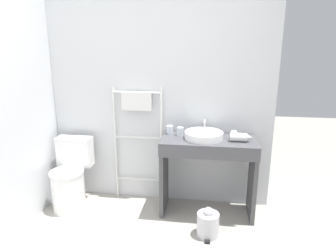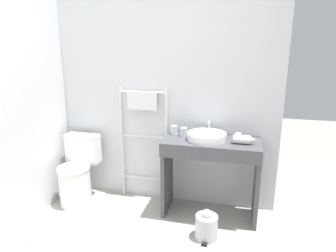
% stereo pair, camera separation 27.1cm
% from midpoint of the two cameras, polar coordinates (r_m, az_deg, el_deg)
% --- Properties ---
extents(wall_back, '(2.54, 0.12, 2.40)m').
position_cam_midpoint_polar(wall_back, '(3.30, 1.06, 5.81)').
color(wall_back, silver).
rests_on(wall_back, ground_plane).
extents(wall_side, '(0.12, 2.25, 2.40)m').
position_cam_midpoint_polar(wall_side, '(3.10, -25.16, 3.74)').
color(wall_side, silver).
rests_on(wall_side, ground_plane).
extents(toilet, '(0.39, 0.49, 0.76)m').
position_cam_midpoint_polar(toilet, '(3.52, -14.80, -9.07)').
color(toilet, white).
rests_on(toilet, ground_plane).
extents(towel_radiator, '(0.55, 0.06, 1.30)m').
position_cam_midpoint_polar(towel_radiator, '(3.30, -2.48, 0.97)').
color(towel_radiator, white).
rests_on(towel_radiator, ground_plane).
extents(vanity_counter, '(0.96, 0.47, 0.82)m').
position_cam_midpoint_polar(vanity_counter, '(3.10, 10.65, -7.38)').
color(vanity_counter, '#4C4C51').
rests_on(vanity_counter, ground_plane).
extents(sink_basin, '(0.39, 0.39, 0.07)m').
position_cam_midpoint_polar(sink_basin, '(3.01, 9.95, -1.96)').
color(sink_basin, white).
rests_on(sink_basin, vanity_counter).
extents(faucet, '(0.02, 0.10, 0.15)m').
position_cam_midpoint_polar(faucet, '(3.17, 10.27, 0.04)').
color(faucet, silver).
rests_on(faucet, vanity_counter).
extents(cup_near_wall, '(0.07, 0.07, 0.09)m').
position_cam_midpoint_polar(cup_near_wall, '(3.17, 3.62, -0.75)').
color(cup_near_wall, silver).
rests_on(cup_near_wall, vanity_counter).
extents(cup_near_edge, '(0.07, 0.07, 0.09)m').
position_cam_midpoint_polar(cup_near_edge, '(3.11, 5.53, -1.14)').
color(cup_near_edge, silver).
rests_on(cup_near_edge, vanity_counter).
extents(hair_dryer, '(0.22, 0.18, 0.08)m').
position_cam_midpoint_polar(hair_dryer, '(2.98, 16.64, -2.44)').
color(hair_dryer, white).
rests_on(hair_dryer, vanity_counter).
extents(trash_bin, '(0.21, 0.24, 0.29)m').
position_cam_midpoint_polar(trash_bin, '(2.95, 10.10, -18.32)').
color(trash_bin, silver).
rests_on(trash_bin, ground_plane).
extents(bath_mat, '(0.56, 0.36, 0.01)m').
position_cam_midpoint_polar(bath_mat, '(3.20, -21.22, -18.76)').
color(bath_mat, silver).
rests_on(bath_mat, ground_plane).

